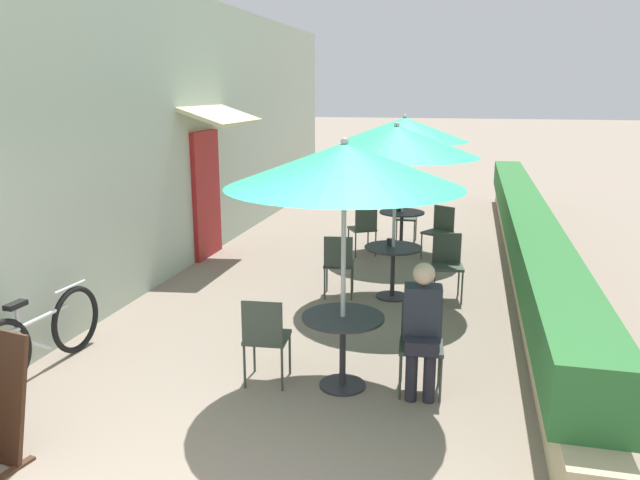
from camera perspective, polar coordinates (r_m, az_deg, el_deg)
name	(u,v)px	position (r m, az deg, el deg)	size (l,w,h in m)	color
cafe_facade_wall	(209,129)	(11.01, -10.12, 9.96)	(0.98, 13.88, 4.20)	#B2C1AD
planter_hedge	(525,233)	(10.39, 18.22, 0.61)	(0.60, 12.88, 1.01)	tan
patio_table_near	(343,336)	(5.89, 2.10, -8.75)	(0.77, 0.77, 0.71)	#28282D
patio_umbrella_near	(344,165)	(5.49, 2.24, 6.83)	(2.13, 2.13, 2.35)	#B7B7BC
cafe_chair_near_left	(265,334)	(5.94, -5.04, -8.55)	(0.43, 0.43, 0.87)	#384238
cafe_chair_near_right	(421,337)	(5.93, 9.25, -8.73)	(0.43, 0.43, 0.87)	#384238
seated_patron_near_right	(422,324)	(5.76, 9.32, -7.58)	(0.36, 0.43, 1.25)	#23232D
patio_table_mid	(393,261)	(8.42, 6.69, -1.91)	(0.77, 0.77, 0.71)	#28282D
patio_umbrella_mid	(396,141)	(8.14, 7.00, 8.96)	(2.13, 2.13, 2.35)	#B7B7BC
cafe_chair_mid_left	(339,261)	(8.36, 1.72, -1.90)	(0.45, 0.45, 0.87)	#384238
cafe_chair_mid_right	(447,260)	(8.54, 11.55, -1.83)	(0.45, 0.45, 0.87)	#384238
coffee_cup_mid	(389,242)	(8.45, 6.35, -0.17)	(0.07, 0.07, 0.09)	#232328
patio_table_far	(402,223)	(10.84, 7.47, 1.57)	(0.77, 0.77, 0.71)	#28282D
patio_umbrella_far	(405,129)	(10.63, 7.74, 10.00)	(2.13, 2.13, 2.35)	#B7B7BC
cafe_chair_far_left	(364,226)	(10.50, 4.02, 1.29)	(0.55, 0.55, 0.87)	#384238
cafe_chair_far_right	(440,228)	(10.51, 10.92, 1.08)	(0.55, 0.55, 0.87)	#384238
cafe_chair_far_back	(402,214)	(11.56, 7.48, 2.34)	(0.40, 0.40, 0.87)	#384238
coffee_cup_far	(399,208)	(10.88, 7.25, 2.91)	(0.07, 0.07, 0.09)	#232328
bicycle_leaning	(41,336)	(6.83, -24.14, -7.99)	(0.18, 1.74, 0.81)	black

